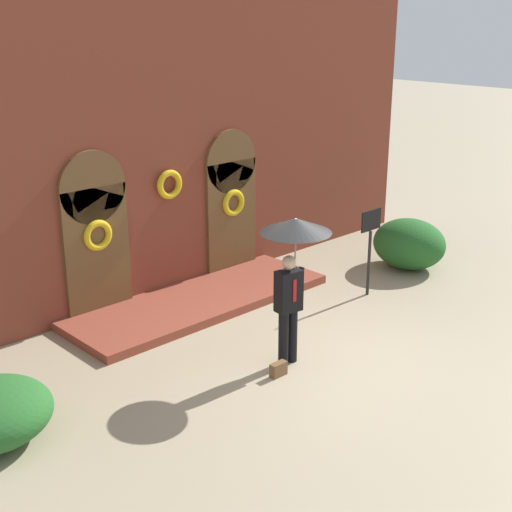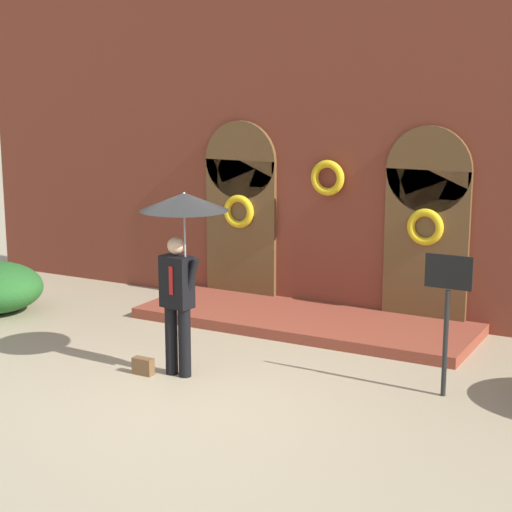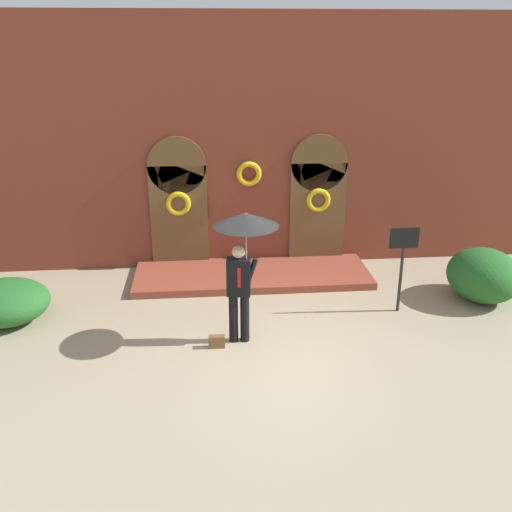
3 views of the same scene
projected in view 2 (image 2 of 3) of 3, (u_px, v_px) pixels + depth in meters
ground_plane at (198, 388)px, 10.49m from camera, size 80.00×80.00×0.00m
building_facade at (336, 146)px, 13.52m from camera, size 14.00×2.30×5.60m
person_with_umbrella at (182, 229)px, 10.51m from camera, size 1.10×1.10×2.36m
handbag at (143, 366)px, 10.94m from camera, size 0.28×0.12×0.22m
sign_post at (447, 302)px, 10.00m from camera, size 0.56×0.06×1.72m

